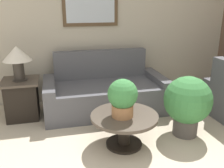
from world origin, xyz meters
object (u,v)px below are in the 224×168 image
at_px(side_table, 22,99).
at_px(potted_plant_floor, 187,103).
at_px(couch_main, 105,92).
at_px(table_lamp, 17,56).
at_px(potted_plant_on_table, 123,97).
at_px(coffee_table, 124,123).

relative_size(side_table, potted_plant_floor, 0.74).
relative_size(couch_main, potted_plant_floor, 2.39).
xyz_separation_m(couch_main, side_table, (-1.33, -0.01, 0.02)).
height_order(table_lamp, potted_plant_on_table, table_lamp).
relative_size(couch_main, coffee_table, 2.36).
bearing_deg(couch_main, potted_plant_floor, -50.80).
bearing_deg(potted_plant_floor, couch_main, 129.20).
bearing_deg(potted_plant_on_table, potted_plant_floor, 5.86).
height_order(couch_main, potted_plant_on_table, couch_main).
bearing_deg(couch_main, side_table, -179.45).
distance_m(potted_plant_on_table, potted_plant_floor, 0.96).
xyz_separation_m(coffee_table, table_lamp, (-1.33, 1.16, 0.68)).
distance_m(side_table, table_lamp, 0.67).
height_order(couch_main, side_table, couch_main).
relative_size(couch_main, table_lamp, 3.79).
height_order(couch_main, coffee_table, couch_main).
distance_m(coffee_table, potted_plant_floor, 0.92).
bearing_deg(table_lamp, side_table, 90.00).
bearing_deg(potted_plant_floor, potted_plant_on_table, -174.14).
relative_size(potted_plant_on_table, potted_plant_floor, 0.57).
bearing_deg(side_table, potted_plant_on_table, -42.54).
xyz_separation_m(couch_main, coffee_table, (-0.00, -1.17, 0.01)).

